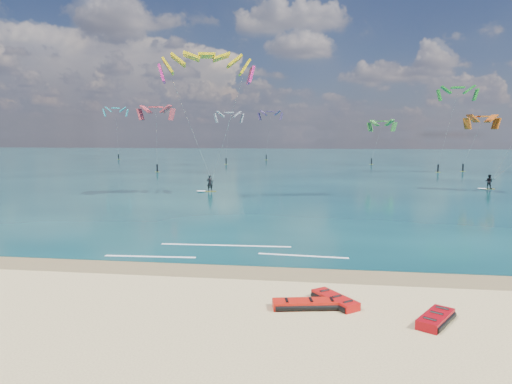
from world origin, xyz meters
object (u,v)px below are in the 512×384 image
packed_kite_left (307,308)px  packed_kite_mid (335,304)px  kitesurfer_main (208,117)px  packed_kite_right (435,323)px

packed_kite_left → packed_kite_mid: 1.25m
kitesurfer_main → packed_kite_right: bearing=-76.2°
packed_kite_left → kitesurfer_main: bearing=99.5°
packed_kite_left → packed_kite_right: packed_kite_right is taller
packed_kite_mid → packed_kite_right: 3.84m
packed_kite_mid → kitesurfer_main: (-12.67, 31.19, 8.69)m
packed_kite_left → kitesurfer_main: (-11.59, 31.80, 8.69)m
packed_kite_right → kitesurfer_main: (-16.22, 32.67, 8.69)m
packed_kite_left → kitesurfer_main: size_ratio=0.18×
packed_kite_right → kitesurfer_main: bearing=58.6°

